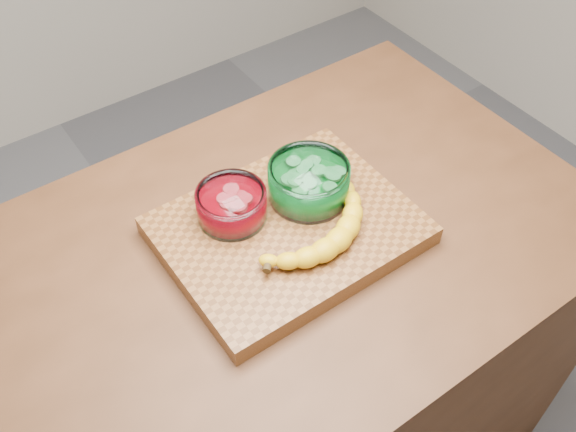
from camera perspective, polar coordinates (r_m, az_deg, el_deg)
counter at (r=1.58m, az=0.00°, el=-12.59°), size 1.20×0.80×0.90m
cutting_board at (r=1.19m, az=0.00°, el=-1.30°), size 0.45×0.35×0.04m
bowl_red at (r=1.17m, az=-5.04°, el=1.00°), size 0.13×0.13×0.06m
bowl_green at (r=1.20m, az=1.85°, el=3.04°), size 0.15×0.15×0.07m
banana at (r=1.15m, az=2.55°, el=-1.15°), size 0.29×0.16×0.04m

